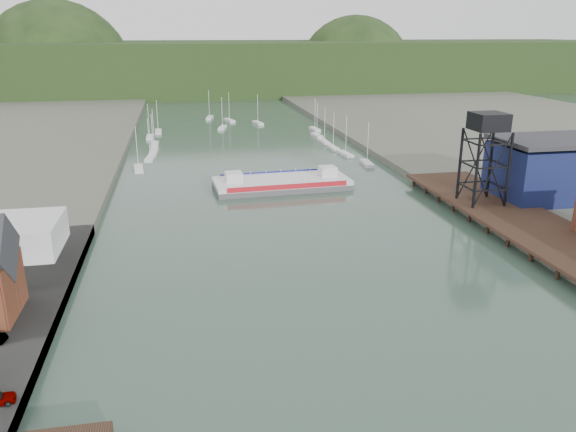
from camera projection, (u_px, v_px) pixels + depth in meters
name	position (u px, v px, depth m)	size (l,w,h in m)	color
east_pier	(533.00, 226.00, 89.35)	(14.00, 70.00, 2.45)	black
lift_tower	(488.00, 127.00, 96.81)	(6.50, 6.50, 16.00)	black
blue_shed	(551.00, 169.00, 104.06)	(20.50, 14.50, 11.30)	#0D143A
marina_sailboats	(239.00, 139.00, 170.36)	(57.71, 92.65, 0.90)	silver
distant_hills	(200.00, 70.00, 318.39)	(500.00, 120.00, 80.00)	black
chain_ferry	(282.00, 183.00, 117.80)	(28.66, 12.90, 4.04)	#515153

